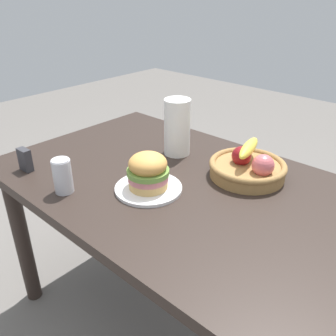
{
  "coord_description": "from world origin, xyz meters",
  "views": [
    {
      "loc": [
        0.76,
        -0.89,
        1.4
      ],
      "look_at": [
        -0.01,
        -0.04,
        0.81
      ],
      "focal_mm": 38.24,
      "sensor_mm": 36.0,
      "label": 1
    }
  ],
  "objects_px": {
    "plate": "(148,188)",
    "sandwich": "(148,171)",
    "napkin_holder": "(25,160)",
    "soda_can": "(63,176)",
    "paper_towel_roll": "(177,127)",
    "fruit_basket": "(248,167)"
  },
  "relations": [
    {
      "from": "plate",
      "to": "paper_towel_roll",
      "type": "xyz_separation_m",
      "value": [
        -0.13,
        0.3,
        0.11
      ]
    },
    {
      "from": "paper_towel_roll",
      "to": "fruit_basket",
      "type": "bearing_deg",
      "value": 3.21
    },
    {
      "from": "plate",
      "to": "sandwich",
      "type": "height_order",
      "value": "sandwich"
    },
    {
      "from": "plate",
      "to": "sandwich",
      "type": "bearing_deg",
      "value": 0.0
    },
    {
      "from": "plate",
      "to": "napkin_holder",
      "type": "height_order",
      "value": "napkin_holder"
    },
    {
      "from": "paper_towel_roll",
      "to": "plate",
      "type": "bearing_deg",
      "value": -67.02
    },
    {
      "from": "plate",
      "to": "paper_towel_roll",
      "type": "relative_size",
      "value": 1.0
    },
    {
      "from": "paper_towel_roll",
      "to": "napkin_holder",
      "type": "height_order",
      "value": "paper_towel_roll"
    },
    {
      "from": "soda_can",
      "to": "napkin_holder",
      "type": "distance_m",
      "value": 0.25
    },
    {
      "from": "plate",
      "to": "napkin_holder",
      "type": "bearing_deg",
      "value": -155.16
    },
    {
      "from": "paper_towel_roll",
      "to": "napkin_holder",
      "type": "distance_m",
      "value": 0.62
    },
    {
      "from": "sandwich",
      "to": "fruit_basket",
      "type": "xyz_separation_m",
      "value": [
        0.21,
        0.32,
        -0.03
      ]
    },
    {
      "from": "sandwich",
      "to": "soda_can",
      "type": "relative_size",
      "value": 1.18
    },
    {
      "from": "sandwich",
      "to": "paper_towel_roll",
      "type": "xyz_separation_m",
      "value": [
        -0.13,
        0.3,
        0.04
      ]
    },
    {
      "from": "paper_towel_roll",
      "to": "napkin_holder",
      "type": "relative_size",
      "value": 2.67
    },
    {
      "from": "sandwich",
      "to": "fruit_basket",
      "type": "distance_m",
      "value": 0.39
    },
    {
      "from": "soda_can",
      "to": "paper_towel_roll",
      "type": "relative_size",
      "value": 0.53
    },
    {
      "from": "soda_can",
      "to": "fruit_basket",
      "type": "xyz_separation_m",
      "value": [
        0.42,
        0.53,
        -0.02
      ]
    },
    {
      "from": "sandwich",
      "to": "paper_towel_roll",
      "type": "distance_m",
      "value": 0.33
    },
    {
      "from": "plate",
      "to": "soda_can",
      "type": "xyz_separation_m",
      "value": [
        -0.21,
        -0.21,
        0.06
      ]
    },
    {
      "from": "plate",
      "to": "sandwich",
      "type": "distance_m",
      "value": 0.07
    },
    {
      "from": "plate",
      "to": "soda_can",
      "type": "height_order",
      "value": "soda_can"
    }
  ]
}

